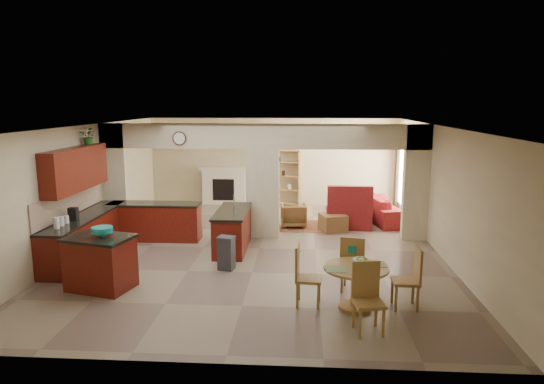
# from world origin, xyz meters

# --- Properties ---
(floor) EXTENTS (10.00, 10.00, 0.00)m
(floor) POSITION_xyz_m (0.00, 0.00, 0.00)
(floor) COLOR #7D6E56
(floor) RESTS_ON ground
(ceiling) EXTENTS (10.00, 10.00, 0.00)m
(ceiling) POSITION_xyz_m (0.00, 0.00, 2.80)
(ceiling) COLOR white
(ceiling) RESTS_ON wall_back
(wall_back) EXTENTS (8.00, 0.00, 8.00)m
(wall_back) POSITION_xyz_m (0.00, 5.00, 1.40)
(wall_back) COLOR beige
(wall_back) RESTS_ON floor
(wall_front) EXTENTS (8.00, 0.00, 8.00)m
(wall_front) POSITION_xyz_m (0.00, -5.00, 1.40)
(wall_front) COLOR beige
(wall_front) RESTS_ON floor
(wall_left) EXTENTS (0.00, 10.00, 10.00)m
(wall_left) POSITION_xyz_m (-4.00, 0.00, 1.40)
(wall_left) COLOR beige
(wall_left) RESTS_ON floor
(wall_right) EXTENTS (0.00, 10.00, 10.00)m
(wall_right) POSITION_xyz_m (4.00, 0.00, 1.40)
(wall_right) COLOR beige
(wall_right) RESTS_ON floor
(partition_left_pier) EXTENTS (0.60, 0.25, 2.80)m
(partition_left_pier) POSITION_xyz_m (-3.70, 1.00, 1.40)
(partition_left_pier) COLOR beige
(partition_left_pier) RESTS_ON floor
(partition_center_pier) EXTENTS (0.80, 0.25, 2.20)m
(partition_center_pier) POSITION_xyz_m (0.00, 1.00, 1.10)
(partition_center_pier) COLOR beige
(partition_center_pier) RESTS_ON floor
(partition_right_pier) EXTENTS (0.60, 0.25, 2.80)m
(partition_right_pier) POSITION_xyz_m (3.70, 1.00, 1.40)
(partition_right_pier) COLOR beige
(partition_right_pier) RESTS_ON floor
(partition_header) EXTENTS (8.00, 0.25, 0.60)m
(partition_header) POSITION_xyz_m (0.00, 1.00, 2.50)
(partition_header) COLOR beige
(partition_header) RESTS_ON partition_center_pier
(kitchen_counter) EXTENTS (2.52, 3.29, 1.48)m
(kitchen_counter) POSITION_xyz_m (-3.26, -0.25, 0.46)
(kitchen_counter) COLOR #410907
(kitchen_counter) RESTS_ON floor
(upper_cabinets) EXTENTS (0.35, 2.40, 0.90)m
(upper_cabinets) POSITION_xyz_m (-3.82, -0.80, 1.92)
(upper_cabinets) COLOR #410907
(upper_cabinets) RESTS_ON wall_left
(peninsula) EXTENTS (0.70, 1.85, 0.91)m
(peninsula) POSITION_xyz_m (-0.60, -0.11, 0.46)
(peninsula) COLOR #410907
(peninsula) RESTS_ON floor
(wall_clock) EXTENTS (0.34, 0.03, 0.34)m
(wall_clock) POSITION_xyz_m (-2.00, 0.85, 2.45)
(wall_clock) COLOR #4C2719
(wall_clock) RESTS_ON partition_header
(rug) EXTENTS (1.60, 1.30, 0.01)m
(rug) POSITION_xyz_m (1.20, 2.10, 0.01)
(rug) COLOR brown
(rug) RESTS_ON floor
(fireplace) EXTENTS (1.60, 0.35, 1.20)m
(fireplace) POSITION_xyz_m (-1.60, 4.83, 0.61)
(fireplace) COLOR #EDE6CE
(fireplace) RESTS_ON floor
(shelving_unit) EXTENTS (1.00, 0.32, 1.80)m
(shelving_unit) POSITION_xyz_m (0.35, 4.82, 0.90)
(shelving_unit) COLOR olive
(shelving_unit) RESTS_ON floor
(window_a) EXTENTS (0.02, 0.90, 1.90)m
(window_a) POSITION_xyz_m (3.97, 2.30, 1.20)
(window_a) COLOR white
(window_a) RESTS_ON wall_right
(window_b) EXTENTS (0.02, 0.90, 1.90)m
(window_b) POSITION_xyz_m (3.97, 4.00, 1.20)
(window_b) COLOR white
(window_b) RESTS_ON wall_right
(glazed_door) EXTENTS (0.02, 0.70, 2.10)m
(glazed_door) POSITION_xyz_m (3.97, 3.15, 1.05)
(glazed_door) COLOR white
(glazed_door) RESTS_ON wall_right
(drape_a_left) EXTENTS (0.10, 0.28, 2.30)m
(drape_a_left) POSITION_xyz_m (3.93, 1.70, 1.20)
(drape_a_left) COLOR #3D1818
(drape_a_left) RESTS_ON wall_right
(drape_a_right) EXTENTS (0.10, 0.28, 2.30)m
(drape_a_right) POSITION_xyz_m (3.93, 2.90, 1.20)
(drape_a_right) COLOR #3D1818
(drape_a_right) RESTS_ON wall_right
(drape_b_left) EXTENTS (0.10, 0.28, 2.30)m
(drape_b_left) POSITION_xyz_m (3.93, 3.40, 1.20)
(drape_b_left) COLOR #3D1818
(drape_b_left) RESTS_ON wall_right
(drape_b_right) EXTENTS (0.10, 0.28, 2.30)m
(drape_b_right) POSITION_xyz_m (3.93, 4.60, 1.20)
(drape_b_right) COLOR #3D1818
(drape_b_right) RESTS_ON wall_right
(ceiling_fan) EXTENTS (1.00, 1.00, 0.10)m
(ceiling_fan) POSITION_xyz_m (1.50, 3.00, 2.56)
(ceiling_fan) COLOR white
(ceiling_fan) RESTS_ON ceiling
(kitchen_island) EXTENTS (1.28, 1.05, 0.97)m
(kitchen_island) POSITION_xyz_m (-2.62, -2.60, 0.49)
(kitchen_island) COLOR #410907
(kitchen_island) RESTS_ON floor
(teal_bowl) EXTENTS (0.37, 0.37, 0.17)m
(teal_bowl) POSITION_xyz_m (-2.55, -2.60, 1.06)
(teal_bowl) COLOR #138583
(teal_bowl) RESTS_ON kitchen_island
(trash_can) EXTENTS (0.35, 0.31, 0.63)m
(trash_can) POSITION_xyz_m (-0.53, -1.46, 0.31)
(trash_can) COLOR #302F32
(trash_can) RESTS_ON floor
(dining_table) EXTENTS (1.05, 1.05, 0.71)m
(dining_table) POSITION_xyz_m (1.85, -3.18, 0.48)
(dining_table) COLOR olive
(dining_table) RESTS_ON floor
(fruit_bowl) EXTENTS (0.29, 0.29, 0.16)m
(fruit_bowl) POSITION_xyz_m (1.93, -3.19, 0.79)
(fruit_bowl) COLOR #8CB727
(fruit_bowl) RESTS_ON dining_table
(sofa) EXTENTS (2.66, 1.47, 0.73)m
(sofa) POSITION_xyz_m (3.30, 2.98, 0.37)
(sofa) COLOR maroon
(sofa) RESTS_ON floor
(chaise) EXTENTS (1.19, 0.98, 0.47)m
(chaise) POSITION_xyz_m (2.21, 2.15, 0.23)
(chaise) COLOR maroon
(chaise) RESTS_ON floor
(armchair) EXTENTS (0.72, 0.74, 0.63)m
(armchair) POSITION_xyz_m (0.74, 2.04, 0.31)
(armchair) COLOR maroon
(armchair) RESTS_ON floor
(ottoman) EXTENTS (0.77, 0.77, 0.44)m
(ottoman) POSITION_xyz_m (1.78, 1.66, 0.22)
(ottoman) COLOR maroon
(ottoman) RESTS_ON floor
(plant) EXTENTS (0.36, 0.32, 0.38)m
(plant) POSITION_xyz_m (-3.82, -0.07, 2.56)
(plant) COLOR #144C15
(plant) RESTS_ON upper_cabinets
(chair_north) EXTENTS (0.51, 0.51, 1.02)m
(chair_north) POSITION_xyz_m (1.87, -2.48, 0.55)
(chair_north) COLOR olive
(chair_north) RESTS_ON floor
(chair_east) EXTENTS (0.43, 0.42, 1.02)m
(chair_east) POSITION_xyz_m (2.75, -3.08, 0.55)
(chair_east) COLOR olive
(chair_east) RESTS_ON floor
(chair_south) EXTENTS (0.48, 0.48, 1.02)m
(chair_south) POSITION_xyz_m (1.94, -3.92, 0.55)
(chair_south) COLOR olive
(chair_south) RESTS_ON floor
(chair_west) EXTENTS (0.45, 0.45, 1.02)m
(chair_west) POSITION_xyz_m (1.01, -3.07, 0.55)
(chair_west) COLOR olive
(chair_west) RESTS_ON floor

